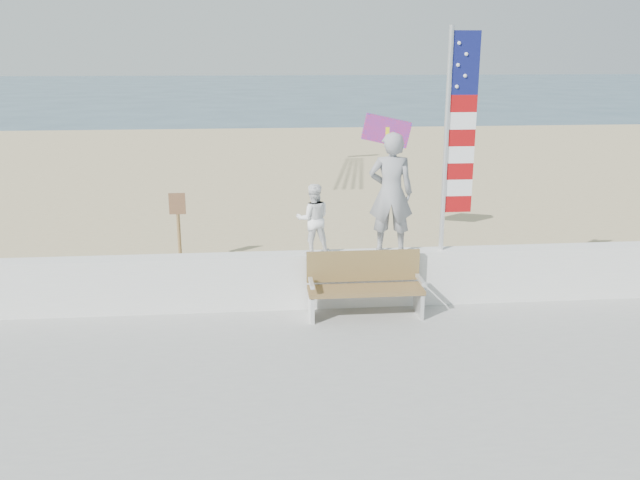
# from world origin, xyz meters

# --- Properties ---
(ground) EXTENTS (220.00, 220.00, 0.00)m
(ground) POSITION_xyz_m (0.00, 0.00, 0.00)
(ground) COLOR #304E61
(ground) RESTS_ON ground
(sand) EXTENTS (90.00, 40.00, 0.08)m
(sand) POSITION_xyz_m (0.00, 9.00, 0.04)
(sand) COLOR tan
(sand) RESTS_ON ground
(seawall) EXTENTS (30.00, 0.35, 0.90)m
(seawall) POSITION_xyz_m (0.00, 2.00, 0.63)
(seawall) COLOR white
(seawall) RESTS_ON boardwalk
(adult) EXTENTS (0.77, 0.57, 1.92)m
(adult) POSITION_xyz_m (1.35, 2.00, 2.04)
(adult) COLOR gray
(adult) RESTS_ON seawall
(child) EXTENTS (0.57, 0.45, 1.13)m
(child) POSITION_xyz_m (0.11, 2.00, 1.64)
(child) COLOR white
(child) RESTS_ON seawall
(bench) EXTENTS (1.80, 0.57, 1.00)m
(bench) POSITION_xyz_m (0.88, 1.55, 0.69)
(bench) COLOR olive
(bench) RESTS_ON boardwalk
(flag) EXTENTS (0.50, 0.08, 3.50)m
(flag) POSITION_xyz_m (2.33, 2.00, 2.99)
(flag) COLOR white
(flag) RESTS_ON seawall
(parafoil_kite) EXTENTS (1.09, 0.39, 0.73)m
(parafoil_kite) POSITION_xyz_m (2.04, 5.99, 2.55)
(parafoil_kite) COLOR red
(parafoil_kite) RESTS_ON ground
(sign) EXTENTS (0.32, 0.07, 1.46)m
(sign) POSITION_xyz_m (-2.33, 4.74, 0.94)
(sign) COLOR olive
(sign) RESTS_ON sand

